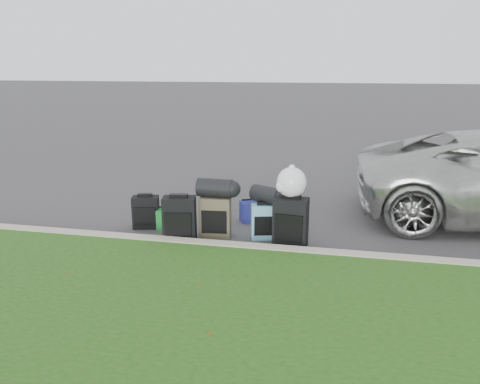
% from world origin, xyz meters
% --- Properties ---
extents(ground, '(120.00, 120.00, 0.00)m').
position_xyz_m(ground, '(0.00, 0.00, 0.00)').
color(ground, '#383535').
rests_on(ground, ground).
extents(curb, '(120.00, 0.18, 0.15)m').
position_xyz_m(curb, '(0.00, -1.00, 0.07)').
color(curb, '#9E937F').
rests_on(curb, ground).
extents(suitcase_small_black, '(0.45, 0.32, 0.51)m').
position_xyz_m(suitcase_small_black, '(-1.54, -0.23, 0.26)').
color(suitcase_small_black, black).
rests_on(suitcase_small_black, ground).
extents(suitcase_large_black_left, '(0.51, 0.37, 0.67)m').
position_xyz_m(suitcase_large_black_left, '(-0.81, -0.71, 0.34)').
color(suitcase_large_black_left, black).
rests_on(suitcase_large_black_left, ground).
extents(suitcase_olive, '(0.48, 0.33, 0.62)m').
position_xyz_m(suitcase_olive, '(-0.35, -0.40, 0.31)').
color(suitcase_olive, '#403A29').
rests_on(suitcase_olive, ground).
extents(suitcase_teal, '(0.41, 0.30, 0.52)m').
position_xyz_m(suitcase_teal, '(0.37, -0.33, 0.26)').
color(suitcase_teal, teal).
rests_on(suitcase_teal, ground).
extents(suitcase_large_black_right, '(0.50, 0.33, 0.71)m').
position_xyz_m(suitcase_large_black_right, '(0.79, -0.56, 0.36)').
color(suitcase_large_black_right, black).
rests_on(suitcase_large_black_right, ground).
extents(tote_green, '(0.31, 0.26, 0.32)m').
position_xyz_m(tote_green, '(-1.19, -0.24, 0.16)').
color(tote_green, '#1A7529').
rests_on(tote_green, ground).
extents(tote_navy, '(0.39, 0.36, 0.34)m').
position_xyz_m(tote_navy, '(0.03, 0.40, 0.17)').
color(tote_navy, navy).
rests_on(tote_navy, ground).
extents(duffel_left, '(0.52, 0.29, 0.28)m').
position_xyz_m(duffel_left, '(-0.35, -0.40, 0.76)').
color(duffel_left, black).
rests_on(duffel_left, suitcase_olive).
extents(duffel_right, '(0.53, 0.44, 0.26)m').
position_xyz_m(duffel_right, '(0.39, -0.22, 0.65)').
color(duffel_right, black).
rests_on(duffel_right, suitcase_teal).
extents(trash_bag, '(0.42, 0.42, 0.42)m').
position_xyz_m(trash_bag, '(0.78, -0.49, 0.92)').
color(trash_bag, white).
rests_on(trash_bag, suitcase_large_black_right).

